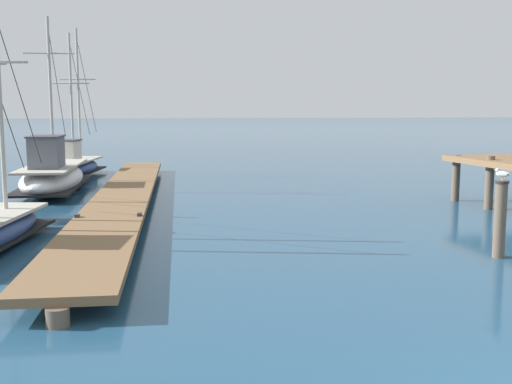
# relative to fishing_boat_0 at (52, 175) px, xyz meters

# --- Properties ---
(floating_dock) EXTENTS (2.15, 23.72, 0.53)m
(floating_dock) POSITION_rel_fishing_boat_0_xyz_m (2.97, -3.55, -0.33)
(floating_dock) COLOR brown
(floating_dock) RESTS_ON ground
(fishing_boat_0) EXTENTS (2.14, 6.58, 6.74)m
(fishing_boat_0) POSITION_rel_fishing_boat_0_xyz_m (0.00, 0.00, 0.00)
(fishing_boat_0) COLOR silver
(fishing_boat_0) RESTS_ON ground
(fishing_boat_2) EXTENTS (2.66, 7.80, 7.17)m
(fishing_boat_2) POSITION_rel_fishing_boat_0_xyz_m (-0.13, 5.72, -0.12)
(fishing_boat_2) COLOR navy
(fishing_boat_2) RESTS_ON ground
(mooring_piling) EXTENTS (0.30, 0.30, 1.71)m
(mooring_piling) POSITION_rel_fishing_boat_0_xyz_m (11.66, -12.12, 0.20)
(mooring_piling) COLOR brown
(mooring_piling) RESTS_ON ground
(perched_seagull) EXTENTS (0.28, 0.33, 0.27)m
(perched_seagull) POSITION_rel_fishing_boat_0_xyz_m (11.66, -12.12, 1.17)
(perched_seagull) COLOR gold
(perched_seagull) RESTS_ON mooring_piling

